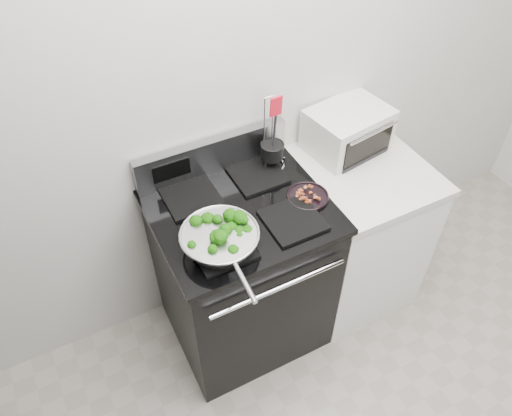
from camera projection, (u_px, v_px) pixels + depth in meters
back_wall at (266, 78)px, 2.26m from camera, size 4.00×0.02×2.70m
gas_range at (243, 272)px, 2.56m from camera, size 0.79×0.69×1.13m
counter at (352, 231)px, 2.80m from camera, size 0.62×0.68×0.92m
skillet at (220, 239)px, 2.04m from camera, size 0.33×0.53×0.07m
broccoli_pile at (220, 235)px, 2.03m from camera, size 0.26×0.26×0.09m
bacon_plate at (308, 195)px, 2.27m from camera, size 0.19×0.19×0.04m
utensil_holder at (272, 154)px, 2.40m from camera, size 0.13×0.13×0.40m
toaster_oven at (348, 130)px, 2.52m from camera, size 0.43×0.35×0.22m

